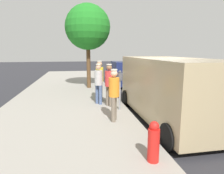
# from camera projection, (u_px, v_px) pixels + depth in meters

# --- Properties ---
(ground_plane) EXTENTS (80.00, 80.00, 0.00)m
(ground_plane) POSITION_uv_depth(u_px,v_px,m) (156.00, 114.00, 7.55)
(ground_plane) COLOR #2D2D33
(sidewalk_slab) EXTENTS (5.00, 32.00, 0.15)m
(sidewalk_slab) POSITION_uv_depth(u_px,v_px,m) (62.00, 118.00, 6.93)
(sidewalk_slab) COLOR #9E998E
(sidewalk_slab) RESTS_ON ground
(parking_meter_near) EXTENTS (0.14, 0.18, 1.52)m
(parking_meter_near) POSITION_uv_depth(u_px,v_px,m) (120.00, 83.00, 7.47)
(parking_meter_near) COLOR gray
(parking_meter_near) RESTS_ON sidewalk_slab
(pedestrian_in_orange) EXTENTS (0.34, 0.35, 1.68)m
(pedestrian_in_orange) POSITION_uv_depth(u_px,v_px,m) (114.00, 92.00, 6.28)
(pedestrian_in_orange) COLOR #726656
(pedestrian_in_orange) RESTS_ON sidewalk_slab
(pedestrian_in_yellow) EXTENTS (0.34, 0.35, 1.81)m
(pedestrian_in_yellow) POSITION_uv_depth(u_px,v_px,m) (100.00, 78.00, 8.94)
(pedestrian_in_yellow) COLOR #383D47
(pedestrian_in_yellow) RESTS_ON sidewalk_slab
(pedestrian_in_red) EXTENTS (0.34, 0.34, 1.72)m
(pedestrian_in_red) POSITION_uv_depth(u_px,v_px,m) (109.00, 82.00, 8.00)
(pedestrian_in_red) COLOR #726656
(pedestrian_in_red) RESTS_ON sidewalk_slab
(pedestrian_in_gray) EXTENTS (0.34, 0.34, 1.71)m
(pedestrian_in_gray) POSITION_uv_depth(u_px,v_px,m) (99.00, 81.00, 8.32)
(pedestrian_in_gray) COLOR #4C608C
(pedestrian_in_gray) RESTS_ON sidewalk_slab
(parked_van) EXTENTS (2.16, 5.22, 2.15)m
(parked_van) POSITION_uv_depth(u_px,v_px,m) (168.00, 87.00, 6.80)
(parked_van) COLOR tan
(parked_van) RESTS_ON ground
(parked_sedan_behind) EXTENTS (2.00, 4.43, 1.65)m
(parked_sedan_behind) POSITION_uv_depth(u_px,v_px,m) (124.00, 74.00, 14.35)
(parked_sedan_behind) COLOR navy
(parked_sedan_behind) RESTS_ON ground
(street_tree) EXTENTS (2.67, 2.67, 4.96)m
(street_tree) POSITION_uv_depth(u_px,v_px,m) (88.00, 27.00, 11.65)
(street_tree) COLOR brown
(street_tree) RESTS_ON sidewalk_slab
(fire_hydrant) EXTENTS (0.24, 0.24, 0.86)m
(fire_hydrant) POSITION_uv_depth(u_px,v_px,m) (154.00, 142.00, 4.00)
(fire_hydrant) COLOR red
(fire_hydrant) RESTS_ON sidewalk_slab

